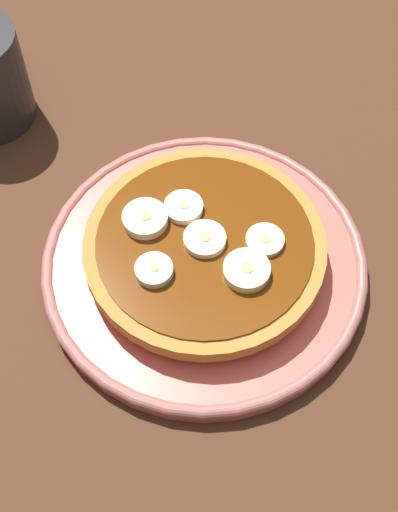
# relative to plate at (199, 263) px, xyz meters

# --- Properties ---
(ground_plane) EXTENTS (1.40, 1.40, 0.03)m
(ground_plane) POSITION_rel_plate_xyz_m (0.00, 0.00, -0.02)
(ground_plane) COLOR #422616
(plate) EXTENTS (0.25, 0.25, 0.02)m
(plate) POSITION_rel_plate_xyz_m (0.00, 0.00, 0.00)
(plate) COLOR #CC594C
(plate) RESTS_ON ground_plane
(pancake_stack) EXTENTS (0.18, 0.18, 0.03)m
(pancake_stack) POSITION_rel_plate_xyz_m (0.00, 0.00, 0.02)
(pancake_stack) COLOR #9F6C31
(pancake_stack) RESTS_ON plate
(banana_slice_0) EXTENTS (0.03, 0.03, 0.01)m
(banana_slice_0) POSITION_rel_plate_xyz_m (-0.00, 0.00, 0.03)
(banana_slice_0) COLOR #FCE8B7
(banana_slice_0) RESTS_ON pancake_stack
(banana_slice_1) EXTENTS (0.03, 0.03, 0.01)m
(banana_slice_1) POSITION_rel_plate_xyz_m (0.03, 0.02, 0.03)
(banana_slice_1) COLOR #FDE6BD
(banana_slice_1) RESTS_ON pancake_stack
(banana_slice_2) EXTENTS (0.03, 0.03, 0.01)m
(banana_slice_2) POSITION_rel_plate_xyz_m (-0.03, 0.04, 0.03)
(banana_slice_2) COLOR #EDEEC2
(banana_slice_2) RESTS_ON pancake_stack
(banana_slice_3) EXTENTS (0.03, 0.03, 0.01)m
(banana_slice_3) POSITION_rel_plate_xyz_m (-0.03, -0.03, 0.03)
(banana_slice_3) COLOR #F5F0B6
(banana_slice_3) RESTS_ON pancake_stack
(banana_slice_4) EXTENTS (0.03, 0.03, 0.01)m
(banana_slice_4) POSITION_rel_plate_xyz_m (0.00, -0.04, 0.03)
(banana_slice_4) COLOR #EEEEB4
(banana_slice_4) RESTS_ON pancake_stack
(banana_slice_5) EXTENTS (0.03, 0.03, 0.01)m
(banana_slice_5) POSITION_rel_plate_xyz_m (0.02, 0.04, 0.03)
(banana_slice_5) COLOR #FBEDB8
(banana_slice_5) RESTS_ON pancake_stack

